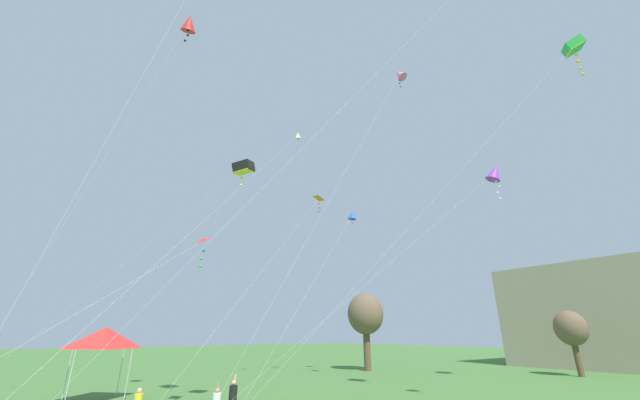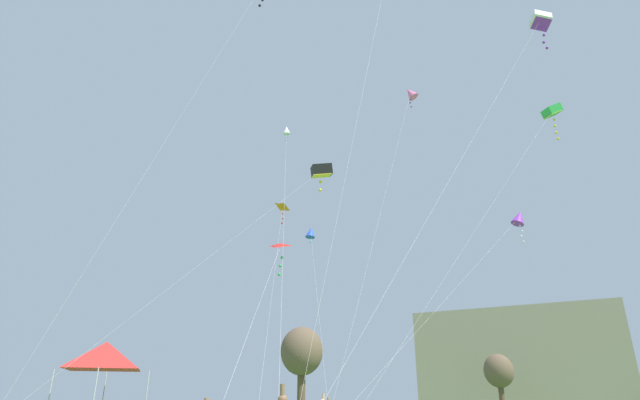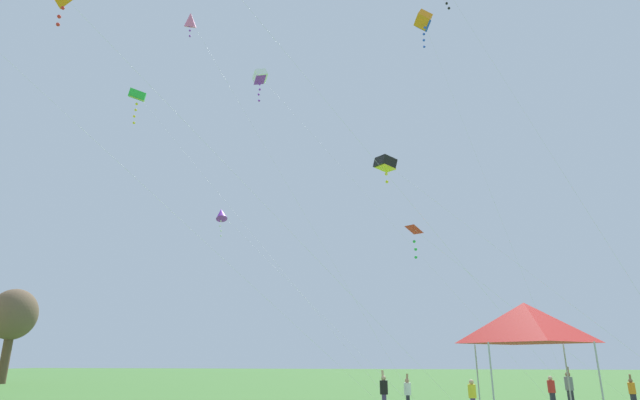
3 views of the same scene
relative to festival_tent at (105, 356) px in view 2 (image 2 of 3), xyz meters
The scene contains 13 objects.
distant_building 54.23m from the festival_tent, 76.33° to the left, with size 23.65×13.30×12.00m, color tan.
tree_far_left 27.20m from the festival_tent, 99.39° to the left, with size 4.14×4.14×8.37m.
tree_near_right 41.19m from the festival_tent, 73.33° to the left, with size 3.01×3.01×6.08m.
festival_tent is the anchor object (origin of this frame).
kite_orange_delta_0 22.76m from the festival_tent, 94.90° to the left, with size 10.27×17.43×18.14m.
kite_blue_diamond_1 25.70m from the festival_tent, 92.68° to the left, with size 11.35×18.02×17.04m.
kite_purple_diamond_2 26.78m from the festival_tent, 44.27° to the left, with size 8.83×14.68×13.88m.
kite_green_box_4 41.81m from the festival_tent, 52.61° to the left, with size 11.95×24.43×27.23m.
kite_white_box_5 35.87m from the festival_tent, 36.35° to the left, with size 9.66×20.76×28.20m.
kite_red_delta_6 9.87m from the festival_tent, 21.43° to the left, with size 5.74×11.66×9.20m.
kite_pink_diamond_8 30.62m from the festival_tent, 58.96° to the left, with size 1.57×15.45×26.60m.
kite_white_diamond_9 22.66m from the festival_tent, 82.34° to the left, with size 11.99×18.84×22.57m.
kite_black_box_10 14.18m from the festival_tent, 25.69° to the left, with size 8.49×12.01×13.73m.
Camera 2 is at (15.17, -13.15, 1.68)m, focal length 28.00 mm.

